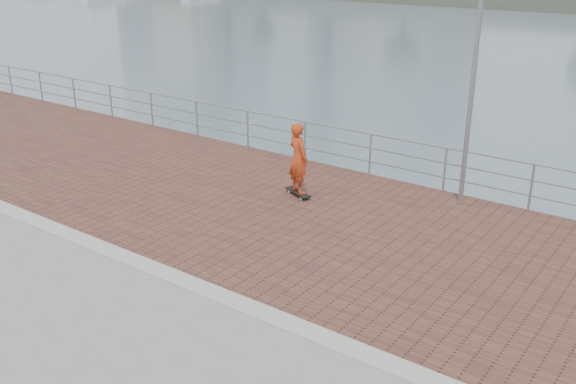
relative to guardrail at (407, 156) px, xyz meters
The scene contains 6 objects.
brick_lane 3.47m from the guardrail, 90.00° to the right, with size 40.00×6.80×0.02m, color brown.
curb 7.03m from the guardrail, 90.00° to the right, with size 40.00×0.40×0.06m, color #B7B5AD.
guardrail is the anchor object (origin of this frame).
street_lamp 3.84m from the guardrail, 28.72° to the right, with size 0.41×1.20×5.67m.
skateboard 2.94m from the guardrail, 124.54° to the right, with size 0.86×0.53×0.10m.
skateboarder 2.89m from the guardrail, 124.54° to the right, with size 0.62×0.41×1.70m, color #C8401A.
Camera 1 is at (6.60, -7.01, 5.62)m, focal length 40.00 mm.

